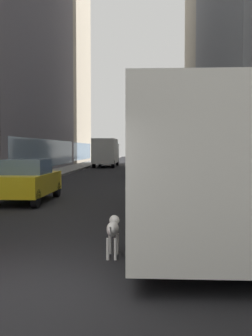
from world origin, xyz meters
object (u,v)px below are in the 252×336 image
transit_bus (184,157)px  car_grey_wagon (157,159)px  box_truck (106,152)px  car_blue_hatchback (140,165)px  car_black_suv (159,161)px  dalmatian_dog (113,229)px  car_yellow_taxi (26,180)px

transit_bus → car_grey_wagon: 34.10m
car_grey_wagon → box_truck: box_truck is taller
car_blue_hatchback → car_grey_wagon: bearing=84.2°
box_truck → car_black_suv: bearing=-46.3°
car_black_suv → car_grey_wagon: (-0.00, 6.80, 0.00)m
car_blue_hatchback → dalmatian_dog: size_ratio=4.49×
car_grey_wagon → car_yellow_taxi: bearing=-100.5°
car_black_suv → car_yellow_taxi: bearing=-103.5°
car_grey_wagon → car_blue_hatchback: size_ratio=0.95×
car_grey_wagon → car_blue_hatchback: 15.91m
car_blue_hatchback → dalmatian_dog: (-0.03, -21.80, -0.31)m
transit_bus → box_truck: same height
box_truck → dalmatian_dog: box_truck is taller
car_black_suv → box_truck: (-5.60, 5.86, 0.85)m
car_grey_wagon → box_truck: 5.74m
transit_bus → car_black_suv: transit_bus is taller
transit_bus → car_yellow_taxi: bearing=144.8°
car_black_suv → car_yellow_taxi: same height
transit_bus → car_black_suv: 27.31m
transit_bus → dalmatian_dog: transit_bus is taller
transit_bus → box_truck: bearing=99.6°
car_yellow_taxi → dalmatian_dog: 8.49m
car_black_suv → car_blue_hatchback: 9.18m
car_blue_hatchback → box_truck: size_ratio=0.58×
dalmatian_dog → box_truck: bearing=96.2°
car_black_suv → car_yellow_taxi: (-5.60, -23.34, 0.00)m
car_grey_wagon → car_blue_hatchback: bearing=-95.8°
car_black_suv → car_blue_hatchback: same height
car_blue_hatchback → box_truck: (-4.00, 14.89, 0.84)m
car_yellow_taxi → box_truck: 29.21m
car_grey_wagon → car_blue_hatchback: same height
car_black_suv → car_grey_wagon: bearing=90.0°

